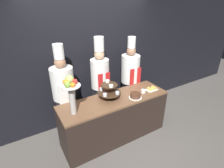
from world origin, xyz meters
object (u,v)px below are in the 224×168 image
Objects in this scene: cup_white at (143,91)px; cake_square_tray at (152,89)px; cake_round at (135,96)px; fruit_pedestal at (71,90)px; chef_center_right at (130,76)px; chef_left at (64,92)px; chef_center_left at (100,81)px; tiered_stand at (109,91)px.

cup_white reaches higher than cake_square_tray.
cup_white is (0.25, 0.08, -0.02)m from cake_round.
fruit_pedestal is 0.34× the size of chef_center_right.
chef_left is 1.46m from chef_center_right.
chef_center_left is (0.75, 0.53, -0.24)m from fruit_pedestal.
chef_center_left is at bearing 137.08° from cup_white.
tiered_stand is at bearing -96.50° from chef_center_left.
cup_white is at bearing -11.36° from tiered_stand.
chef_left is at bearing 159.80° from cake_square_tray.
cake_round is 0.13× the size of chef_left.
chef_left is 0.73m from chef_center_left.
fruit_pedestal is at bearing -172.81° from tiered_stand.
chef_center_left is at bearing 119.15° from cake_round.
chef_left is at bearing 87.49° from fruit_pedestal.
chef_left is (-1.35, 0.58, 0.10)m from cup_white.
chef_center_left is at bearing 0.01° from chef_left.
fruit_pedestal is 6.79× the size of cup_white.
fruit_pedestal is 1.64m from cake_square_tray.
cake_round is at bearing -60.85° from chef_center_left.
cake_square_tray is (1.59, -0.05, -0.39)m from fruit_pedestal.
chef_left reaches higher than fruit_pedestal.
chef_left reaches higher than chef_center_right.
fruit_pedestal is 2.59× the size of cake_square_tray.
cake_round is at bearing -27.31° from tiered_stand.
chef_center_left is (-0.62, 0.58, 0.14)m from cup_white.
chef_left is (-0.68, 0.44, -0.04)m from tiered_stand.
fruit_pedestal reaches higher than cake_square_tray.
chef_center_left is (0.73, 0.00, 0.04)m from chef_left.
tiered_stand is at bearing -150.39° from chef_center_right.
chef_center_right is at bearing 29.61° from tiered_stand.
fruit_pedestal is at bearing 178.06° from cup_white.
tiered_stand reaches higher than cake_round.
cake_square_tray is (0.47, 0.08, -0.02)m from cake_round.
chef_center_left is (-0.84, 0.58, 0.15)m from cake_square_tray.
chef_center_left reaches higher than cake_square_tray.
cake_square_tray is at bearing -34.52° from chef_center_left.
chef_center_right is (1.46, -0.00, -0.01)m from chef_left.
tiered_stand is 0.90m from chef_center_right.
chef_left is (-1.57, 0.58, 0.11)m from cake_square_tray.
cup_white is at bearing -1.94° from fruit_pedestal.
chef_center_right reaches higher than tiered_stand.
fruit_pedestal reaches higher than cake_round.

